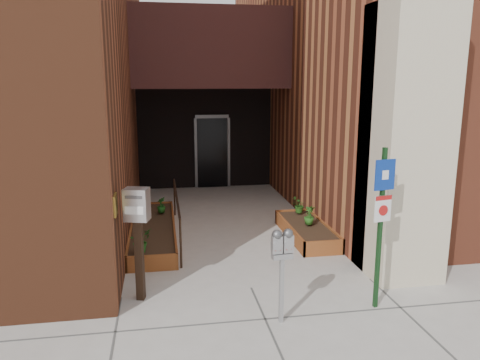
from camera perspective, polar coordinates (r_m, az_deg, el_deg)
name	(u,v)px	position (r m, az deg, el deg)	size (l,w,h in m)	color
ground	(251,288)	(7.57, 1.37, -13.02)	(80.00, 80.00, 0.00)	#9E9991
architecture	(198,15)	(13.78, -5.12, 19.41)	(20.00, 14.60, 10.00)	brown
planter_left	(153,232)	(9.92, -10.54, -6.21)	(0.90, 3.60, 0.30)	brown
planter_right	(306,231)	(9.88, 8.10, -6.18)	(0.80, 2.20, 0.30)	brown
handrail	(177,203)	(9.70, -7.73, -2.75)	(0.04, 3.34, 0.90)	black
parking_meter	(282,251)	(6.23, 5.17, -8.60)	(0.30, 0.15, 1.32)	#99999C
sign_post	(382,212)	(6.76, 16.90, -3.73)	(0.31, 0.11, 2.32)	#133617
payment_dropbox	(138,220)	(6.93, -12.38, -4.82)	(0.39, 0.33, 1.70)	black
shrub_left_a	(140,241)	(8.29, -12.07, -7.26)	(0.36, 0.36, 0.40)	#1A5317
shrub_left_b	(138,218)	(9.79, -12.38, -4.49)	(0.18, 0.18, 0.33)	#235217
shrub_left_c	(161,205)	(10.62, -9.59, -3.05)	(0.19, 0.19, 0.34)	#1A5317
shrub_left_d	(162,205)	(10.66, -9.48, -2.97)	(0.18, 0.18, 0.34)	#1B6121
shrub_right_a	(309,216)	(9.74, 8.43, -4.32)	(0.21, 0.21, 0.37)	#265D1A
shrub_right_b	(311,214)	(9.85, 8.61, -4.10)	(0.20, 0.20, 0.38)	#265518
shrub_right_c	(299,205)	(10.53, 7.22, -3.07)	(0.32, 0.32, 0.35)	#245117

